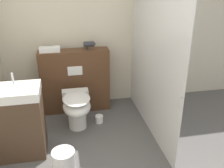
# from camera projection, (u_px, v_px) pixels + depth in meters

# --- Properties ---
(wall_back) EXTENTS (8.00, 0.06, 2.50)m
(wall_back) POSITION_uv_depth(u_px,v_px,m) (91.00, 30.00, 3.95)
(wall_back) COLOR beige
(wall_back) RESTS_ON ground_plane
(partition_panel) EXTENTS (1.07, 0.27, 1.01)m
(partition_panel) POSITION_uv_depth(u_px,v_px,m) (75.00, 81.00, 3.97)
(partition_panel) COLOR #51331E
(partition_panel) RESTS_ON ground_plane
(shower_glass) EXTENTS (0.04, 1.90, 1.97)m
(shower_glass) POSITION_uv_depth(u_px,v_px,m) (152.00, 63.00, 3.30)
(shower_glass) COLOR silver
(shower_glass) RESTS_ON ground_plane
(toilet) EXTENTS (0.39, 0.62, 0.53)m
(toilet) POSITION_uv_depth(u_px,v_px,m) (77.00, 108.00, 3.52)
(toilet) COLOR white
(toilet) RESTS_ON ground_plane
(sink_vanity) EXTENTS (0.60, 0.44, 1.03)m
(sink_vanity) POSITION_uv_depth(u_px,v_px,m) (18.00, 122.00, 2.99)
(sink_vanity) COLOR #473323
(sink_vanity) RESTS_ON ground_plane
(hair_drier) EXTENTS (0.19, 0.09, 0.12)m
(hair_drier) POSITION_uv_depth(u_px,v_px,m) (89.00, 44.00, 3.79)
(hair_drier) COLOR #2D2D33
(hair_drier) RESTS_ON partition_panel
(folded_towel) EXTENTS (0.30, 0.13, 0.07)m
(folded_towel) POSITION_uv_depth(u_px,v_px,m) (50.00, 50.00, 3.67)
(folded_towel) COLOR white
(folded_towel) RESTS_ON partition_panel
(spare_toilet_roll) EXTENTS (0.12, 0.12, 0.11)m
(spare_toilet_roll) POSITION_uv_depth(u_px,v_px,m) (99.00, 119.00, 3.77)
(spare_toilet_roll) COLOR white
(spare_toilet_roll) RESTS_ON ground_plane
(waste_bin) EXTENTS (0.26, 0.26, 0.26)m
(waste_bin) POSITION_uv_depth(u_px,v_px,m) (64.00, 161.00, 2.82)
(waste_bin) COLOR silver
(waste_bin) RESTS_ON ground_plane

